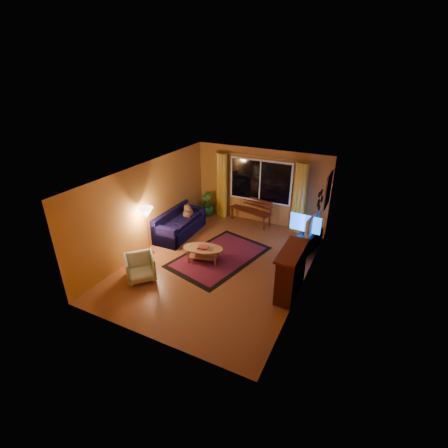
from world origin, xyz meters
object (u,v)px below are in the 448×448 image
at_px(sofa, 180,223).
at_px(armchair, 140,266).
at_px(coffee_table, 203,254).
at_px(tv_console, 307,242).
at_px(bench, 250,217).
at_px(floor_lamp, 148,231).

relative_size(sofa, armchair, 2.76).
xyz_separation_m(coffee_table, tv_console, (2.39, 1.82, 0.06)).
bearing_deg(coffee_table, bench, 85.09).
bearing_deg(coffee_table, armchair, -124.77).
relative_size(bench, floor_lamp, 1.05).
bearing_deg(bench, tv_console, -10.55).
xyz_separation_m(sofa, floor_lamp, (-0.11, -1.37, 0.30)).
height_order(armchair, floor_lamp, floor_lamp).
height_order(armchair, tv_console, armchair).
xyz_separation_m(bench, tv_console, (2.15, -0.99, 0.04)).
height_order(bench, sofa, sofa).
distance_m(bench, coffee_table, 2.82).
distance_m(bench, floor_lamp, 3.65).
height_order(floor_lamp, tv_console, floor_lamp).
height_order(sofa, armchair, sofa).
relative_size(armchair, floor_lamp, 0.51).
relative_size(sofa, coffee_table, 1.77).
bearing_deg(floor_lamp, bench, 60.39).
xyz_separation_m(bench, coffee_table, (-0.24, -2.81, -0.02)).
bearing_deg(armchair, tv_console, -2.61).
distance_m(bench, sofa, 2.44).
xyz_separation_m(sofa, armchair, (0.45, -2.45, -0.04)).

